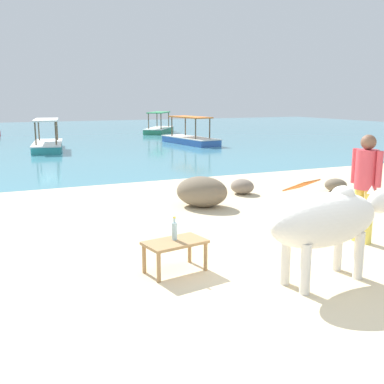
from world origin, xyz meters
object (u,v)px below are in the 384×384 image
(cow, at_px, (328,220))
(person_standing, at_px, (366,180))
(low_bench_table, at_px, (175,246))
(boat_teal, at_px, (48,143))
(deck_chair_near, at_px, (308,196))
(boat_blue, at_px, (190,138))
(boat_green, at_px, (159,128))
(bottle, at_px, (175,231))

(cow, height_order, person_standing, person_standing)
(low_bench_table, relative_size, boat_teal, 0.22)
(deck_chair_near, relative_size, boat_blue, 0.23)
(boat_teal, bearing_deg, boat_green, 142.75)
(boat_teal, height_order, boat_blue, same)
(person_standing, distance_m, boat_blue, 15.61)
(bottle, bearing_deg, deck_chair_near, 24.87)
(low_bench_table, relative_size, bottle, 2.79)
(person_standing, relative_size, boat_blue, 0.43)
(bottle, relative_size, person_standing, 0.18)
(boat_green, bearing_deg, cow, 18.05)
(low_bench_table, relative_size, boat_green, 0.22)
(person_standing, xyz_separation_m, boat_teal, (-2.70, 15.14, -0.70))
(deck_chair_near, bearing_deg, person_standing, -24.70)
(person_standing, relative_size, boat_teal, 0.43)
(deck_chair_near, xyz_separation_m, boat_blue, (3.64, 13.55, -0.13))
(person_standing, bearing_deg, low_bench_table, -8.95)
(boat_teal, bearing_deg, cow, 13.67)
(low_bench_table, height_order, boat_green, boat_green)
(boat_teal, bearing_deg, deck_chair_near, 21.48)
(deck_chair_near, bearing_deg, cow, -51.13)
(bottle, bearing_deg, boat_blue, 65.48)
(boat_green, bearing_deg, low_bench_table, 13.83)
(boat_green, bearing_deg, boat_teal, -13.25)
(boat_blue, height_order, boat_green, same)
(cow, xyz_separation_m, low_bench_table, (-1.53, 0.99, -0.41))
(cow, distance_m, deck_chair_near, 3.07)
(low_bench_table, height_order, deck_chair_near, deck_chair_near)
(low_bench_table, distance_m, boat_green, 23.66)
(cow, relative_size, boat_green, 0.55)
(deck_chair_near, distance_m, person_standing, 1.67)
(bottle, bearing_deg, boat_green, 70.42)
(person_standing, distance_m, boat_green, 22.85)
(boat_blue, bearing_deg, deck_chair_near, -23.02)
(deck_chair_near, xyz_separation_m, boat_teal, (-2.91, 13.58, -0.13))
(boat_teal, bearing_deg, person_standing, 19.51)
(low_bench_table, bearing_deg, boat_blue, 55.39)
(low_bench_table, distance_m, person_standing, 3.09)
(low_bench_table, bearing_deg, bottle, 62.56)
(low_bench_table, height_order, boat_teal, boat_teal)
(person_standing, relative_size, boat_green, 0.44)
(low_bench_table, height_order, bottle, bottle)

